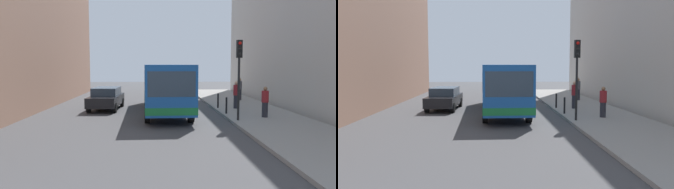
% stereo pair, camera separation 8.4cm
% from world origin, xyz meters
% --- Properties ---
extents(ground_plane, '(80.00, 80.00, 0.00)m').
position_xyz_m(ground_plane, '(0.00, 0.00, 0.00)').
color(ground_plane, '#424244').
extents(sidewalk, '(4.40, 40.00, 0.15)m').
position_xyz_m(sidewalk, '(5.40, 0.00, 0.07)').
color(sidewalk, gray).
rests_on(sidewalk, ground).
extents(bus, '(2.85, 11.09, 3.00)m').
position_xyz_m(bus, '(-0.12, 3.07, 1.73)').
color(bus, '#19519E').
rests_on(bus, ground).
extents(car_beside_bus, '(2.05, 4.49, 1.48)m').
position_xyz_m(car_beside_bus, '(-3.98, 4.39, 0.78)').
color(car_beside_bus, black).
rests_on(car_beside_bus, ground).
extents(car_behind_bus, '(1.89, 4.42, 1.48)m').
position_xyz_m(car_behind_bus, '(0.53, 12.45, 0.78)').
color(car_behind_bus, navy).
rests_on(car_behind_bus, ground).
extents(traffic_light, '(0.28, 0.33, 4.10)m').
position_xyz_m(traffic_light, '(3.55, -1.15, 3.01)').
color(traffic_light, black).
rests_on(traffic_light, sidewalk).
extents(bollard_near, '(0.11, 0.11, 0.95)m').
position_xyz_m(bollard_near, '(3.45, 1.21, 0.62)').
color(bollard_near, black).
rests_on(bollard_near, sidewalk).
extents(bollard_mid, '(0.11, 0.11, 0.95)m').
position_xyz_m(bollard_mid, '(3.45, 3.79, 0.62)').
color(bollard_mid, black).
rests_on(bollard_mid, sidewalk).
extents(pedestrian_near_signal, '(0.38, 0.38, 1.67)m').
position_xyz_m(pedestrian_near_signal, '(5.25, -0.22, 0.98)').
color(pedestrian_near_signal, '#26262D').
rests_on(pedestrian_near_signal, sidewalk).
extents(pedestrian_mid_sidewalk, '(0.38, 0.38, 1.77)m').
position_xyz_m(pedestrian_mid_sidewalk, '(4.58, 3.46, 1.04)').
color(pedestrian_mid_sidewalk, '#26262D').
rests_on(pedestrian_mid_sidewalk, sidewalk).
extents(pedestrian_far_sidewalk, '(0.38, 0.38, 1.77)m').
position_xyz_m(pedestrian_far_sidewalk, '(6.12, 8.60, 1.04)').
color(pedestrian_far_sidewalk, '#26262D').
rests_on(pedestrian_far_sidewalk, sidewalk).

